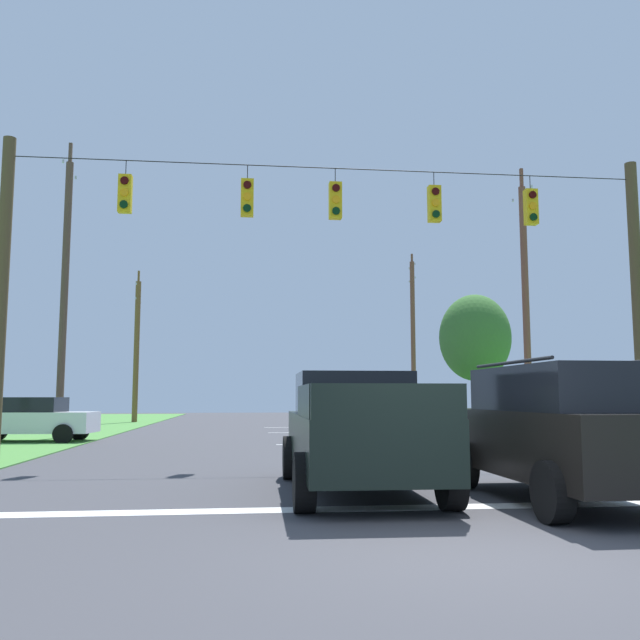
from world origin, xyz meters
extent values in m
plane|color=#3D3D42|center=(0.00, 0.00, 0.00)|extent=(120.00, 120.00, 0.00)
cube|color=white|center=(0.00, 2.64, 0.00)|extent=(14.09, 0.45, 0.01)
cube|color=white|center=(0.00, 8.64, 0.00)|extent=(2.50, 0.15, 0.01)
cube|color=white|center=(0.00, 15.27, 0.00)|extent=(2.50, 0.15, 0.01)
cube|color=white|center=(0.00, 22.57, 0.00)|extent=(2.50, 0.15, 0.01)
cube|color=white|center=(0.00, 27.50, 0.00)|extent=(2.50, 0.15, 0.01)
cylinder|color=brown|center=(-8.08, 9.88, 3.92)|extent=(0.30, 0.30, 7.84)
cylinder|color=brown|center=(8.05, 9.88, 3.92)|extent=(0.30, 0.30, 7.84)
cylinder|color=black|center=(-0.01, 9.88, 7.38)|extent=(16.12, 0.02, 0.02)
cylinder|color=black|center=(-5.28, 9.88, 7.19)|extent=(0.02, 0.02, 0.38)
cube|color=yellow|center=(-5.28, 9.88, 6.52)|extent=(0.32, 0.24, 0.95)
cylinder|color=#310503|center=(-5.28, 9.74, 6.82)|extent=(0.20, 0.04, 0.20)
cylinder|color=orange|center=(-5.28, 9.74, 6.52)|extent=(0.20, 0.04, 0.20)
cylinder|color=black|center=(-5.28, 9.74, 6.22)|extent=(0.20, 0.04, 0.20)
cylinder|color=black|center=(-2.28, 9.88, 7.19)|extent=(0.02, 0.02, 0.38)
cube|color=yellow|center=(-2.28, 9.88, 6.52)|extent=(0.32, 0.24, 0.95)
cylinder|color=#310503|center=(-2.28, 9.74, 6.82)|extent=(0.20, 0.04, 0.20)
cylinder|color=orange|center=(-2.28, 9.74, 6.52)|extent=(0.20, 0.04, 0.20)
cylinder|color=black|center=(-2.28, 9.74, 6.22)|extent=(0.20, 0.04, 0.20)
cylinder|color=black|center=(-0.04, 9.88, 7.19)|extent=(0.02, 0.02, 0.38)
cube|color=yellow|center=(-0.04, 9.88, 6.52)|extent=(0.32, 0.24, 0.95)
cylinder|color=#310503|center=(-0.04, 9.74, 6.82)|extent=(0.20, 0.04, 0.20)
cylinder|color=orange|center=(-0.04, 9.74, 6.52)|extent=(0.20, 0.04, 0.20)
cylinder|color=black|center=(-0.04, 9.74, 6.22)|extent=(0.20, 0.04, 0.20)
cylinder|color=black|center=(2.57, 9.88, 7.19)|extent=(0.02, 0.02, 0.38)
cube|color=yellow|center=(2.57, 9.88, 6.52)|extent=(0.32, 0.24, 0.95)
cylinder|color=#310503|center=(2.57, 9.74, 6.82)|extent=(0.20, 0.04, 0.20)
cylinder|color=orange|center=(2.57, 9.74, 6.52)|extent=(0.20, 0.04, 0.20)
cylinder|color=black|center=(2.57, 9.74, 6.22)|extent=(0.20, 0.04, 0.20)
cylinder|color=black|center=(5.19, 9.88, 7.19)|extent=(0.02, 0.02, 0.38)
cube|color=yellow|center=(5.19, 9.88, 6.52)|extent=(0.32, 0.24, 0.95)
cylinder|color=#310503|center=(5.19, 9.74, 6.82)|extent=(0.20, 0.04, 0.20)
cylinder|color=orange|center=(5.19, 9.74, 6.52)|extent=(0.20, 0.04, 0.20)
cylinder|color=black|center=(5.19, 9.74, 6.22)|extent=(0.20, 0.04, 0.20)
cube|color=black|center=(-0.45, 4.20, 0.82)|extent=(2.10, 5.44, 0.85)
cube|color=black|center=(-0.44, 4.85, 1.60)|extent=(1.89, 1.94, 0.70)
cube|color=black|center=(-1.42, 2.87, 1.48)|extent=(0.15, 2.38, 0.45)
cube|color=black|center=(0.46, 2.83, 1.48)|extent=(0.15, 2.38, 0.45)
cube|color=black|center=(-0.50, 1.55, 1.48)|extent=(1.96, 0.14, 0.45)
cylinder|color=black|center=(-1.42, 6.05, 0.40)|extent=(0.30, 0.81, 0.80)
cylinder|color=black|center=(0.58, 6.02, 0.40)|extent=(0.30, 0.81, 0.80)
cylinder|color=black|center=(-1.49, 2.38, 0.40)|extent=(0.30, 0.81, 0.80)
cylinder|color=black|center=(0.51, 2.34, 0.40)|extent=(0.30, 0.81, 0.80)
cube|color=black|center=(2.42, 2.90, 0.85)|extent=(1.96, 4.81, 0.95)
cube|color=black|center=(2.42, 2.75, 1.66)|extent=(1.81, 3.21, 0.65)
cylinder|color=black|center=(1.57, 2.75, 2.03)|extent=(0.06, 2.72, 0.05)
cylinder|color=black|center=(3.27, 2.75, 2.03)|extent=(0.06, 2.72, 0.05)
cylinder|color=black|center=(1.44, 4.53, 0.38)|extent=(0.26, 0.76, 0.76)
cylinder|color=black|center=(3.39, 4.54, 0.38)|extent=(0.26, 0.76, 0.76)
cylinder|color=black|center=(1.45, 1.27, 0.38)|extent=(0.26, 0.76, 0.76)
cube|color=silver|center=(-9.55, 17.43, 0.67)|extent=(4.40, 2.05, 0.70)
cube|color=black|center=(-9.55, 17.43, 1.27)|extent=(2.19, 1.74, 0.50)
cylinder|color=black|center=(-8.08, 18.24, 0.32)|extent=(0.65, 0.26, 0.64)
cylinder|color=black|center=(-8.18, 16.45, 0.32)|extent=(0.65, 0.26, 0.64)
cylinder|color=brown|center=(9.01, 19.17, 5.08)|extent=(0.28, 0.28, 10.15)
cube|color=brown|center=(9.01, 19.17, 9.75)|extent=(0.12, 0.12, 2.37)
cylinder|color=#B2B7BC|center=(9.01, 20.12, 9.87)|extent=(0.08, 0.08, 0.12)
cylinder|color=#B2B7BC|center=(9.01, 18.23, 9.87)|extent=(0.08, 0.08, 0.12)
cylinder|color=brown|center=(8.55, 35.74, 5.17)|extent=(0.30, 0.30, 10.33)
cube|color=brown|center=(8.55, 35.74, 9.93)|extent=(0.12, 0.12, 1.85)
cylinder|color=#B2B7BC|center=(8.55, 36.49, 10.05)|extent=(0.08, 0.08, 0.12)
cylinder|color=#B2B7BC|center=(8.55, 35.00, 10.05)|extent=(0.08, 0.08, 0.12)
cube|color=brown|center=(8.55, 35.74, 9.03)|extent=(0.12, 0.12, 1.94)
cylinder|color=#B2B7BC|center=(8.55, 36.52, 9.15)|extent=(0.08, 0.08, 0.12)
cylinder|color=#B2B7BC|center=(8.55, 34.97, 9.15)|extent=(0.08, 0.08, 0.12)
cylinder|color=brown|center=(-9.02, 19.06, 5.22)|extent=(0.27, 0.27, 10.44)
cube|color=brown|center=(-9.02, 19.06, 10.04)|extent=(0.12, 0.12, 2.33)
cylinder|color=#B2B7BC|center=(-9.02, 20.00, 10.16)|extent=(0.08, 0.08, 0.12)
cylinder|color=#B2B7BC|center=(-9.02, 18.13, 10.16)|extent=(0.08, 0.08, 0.12)
cylinder|color=brown|center=(-8.81, 35.06, 4.29)|extent=(0.33, 0.33, 8.57)
cube|color=brown|center=(-8.81, 35.06, 8.17)|extent=(0.12, 0.12, 2.14)
cylinder|color=#B2B7BC|center=(-8.81, 35.91, 8.29)|extent=(0.08, 0.08, 0.12)
cylinder|color=#B2B7BC|center=(-8.81, 34.20, 8.29)|extent=(0.08, 0.08, 0.12)
cube|color=brown|center=(-8.81, 35.06, 7.27)|extent=(0.12, 0.12, 2.39)
cylinder|color=#B2B7BC|center=(-8.81, 36.02, 7.39)|extent=(0.08, 0.08, 0.12)
cylinder|color=#B2B7BC|center=(-8.81, 34.10, 7.39)|extent=(0.08, 0.08, 0.12)
cylinder|color=brown|center=(9.93, 27.91, 1.70)|extent=(0.37, 0.37, 3.40)
ellipsoid|color=#36682B|center=(9.93, 27.91, 4.68)|extent=(3.78, 3.78, 4.62)
camera|label=1|loc=(-2.30, -6.75, 1.53)|focal=37.87mm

